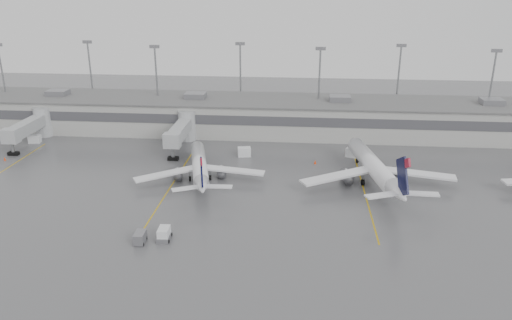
{
  "coord_description": "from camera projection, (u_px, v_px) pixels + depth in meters",
  "views": [
    {
      "loc": [
        5.6,
        -59.96,
        35.91
      ],
      "look_at": [
        -2.02,
        24.0,
        5.0
      ],
      "focal_mm": 35.0,
      "sensor_mm": 36.0,
      "label": 1
    }
  ],
  "objects": [
    {
      "name": "ground",
      "position": [
        255.0,
        254.0,
        68.9
      ],
      "size": [
        260.0,
        260.0,
        0.0
      ],
      "primitive_type": "plane",
      "color": "#525254",
      "rests_on": "ground"
    },
    {
      "name": "terminal",
      "position": [
        277.0,
        116.0,
        121.68
      ],
      "size": [
        152.0,
        17.0,
        9.45
      ],
      "color": "#A6A7A2",
      "rests_on": "ground"
    },
    {
      "name": "light_masts",
      "position": [
        278.0,
        79.0,
        124.37
      ],
      "size": [
        142.4,
        8.0,
        20.6
      ],
      "color": "gray",
      "rests_on": "ground"
    },
    {
      "name": "jet_bridge_left",
      "position": [
        34.0,
        125.0,
        115.02
      ],
      "size": [
        4.0,
        17.2,
        7.0
      ],
      "color": "#999B9E",
      "rests_on": "ground"
    },
    {
      "name": "jet_bridge_right",
      "position": [
        183.0,
        129.0,
        112.06
      ],
      "size": [
        4.0,
        17.2,
        7.0
      ],
      "color": "#999B9E",
      "rests_on": "ground"
    },
    {
      "name": "stand_markings",
      "position": [
        267.0,
        186.0,
        91.34
      ],
      "size": [
        105.25,
        40.0,
        0.01
      ],
      "color": "#C49A0B",
      "rests_on": "ground"
    },
    {
      "name": "jet_mid_left",
      "position": [
        200.0,
        166.0,
        93.32
      ],
      "size": [
        23.7,
        26.88,
        8.84
      ],
      "rotation": [
        0.0,
        0.0,
        0.24
      ],
      "color": "white",
      "rests_on": "ground"
    },
    {
      "name": "jet_mid_right",
      "position": [
        375.0,
        167.0,
        91.26
      ],
      "size": [
        28.34,
        32.03,
        10.44
      ],
      "rotation": [
        0.0,
        0.0,
        0.18
      ],
      "color": "white",
      "rests_on": "ground"
    },
    {
      "name": "baggage_tug",
      "position": [
        164.0,
        235.0,
        72.41
      ],
      "size": [
        2.0,
        2.97,
        1.86
      ],
      "rotation": [
        0.0,
        0.0,
        0.05
      ],
      "color": "white",
      "rests_on": "ground"
    },
    {
      "name": "baggage_cart",
      "position": [
        140.0,
        237.0,
        71.52
      ],
      "size": [
        1.57,
        2.6,
        1.63
      ],
      "rotation": [
        0.0,
        0.0,
        0.05
      ],
      "color": "slate",
      "rests_on": "ground"
    },
    {
      "name": "gse_uld_a",
      "position": [
        35.0,
        139.0,
        115.01
      ],
      "size": [
        2.68,
        1.93,
        1.79
      ],
      "primitive_type": "cube",
      "rotation": [
        0.0,
        0.0,
        0.1
      ],
      "color": "white",
      "rests_on": "ground"
    },
    {
      "name": "gse_uld_b",
      "position": [
        244.0,
        152.0,
        106.3
      ],
      "size": [
        3.01,
        2.3,
        1.92
      ],
      "primitive_type": "cube",
      "rotation": [
        0.0,
        0.0,
        0.2
      ],
      "color": "white",
      "rests_on": "ground"
    },
    {
      "name": "gse_uld_c",
      "position": [
        353.0,
        153.0,
        105.87
      ],
      "size": [
        3.22,
        2.75,
        1.92
      ],
      "primitive_type": "cube",
      "rotation": [
        0.0,
        0.0,
        -0.41
      ],
      "color": "white",
      "rests_on": "ground"
    },
    {
      "name": "gse_loader",
      "position": [
        173.0,
        139.0,
        114.73
      ],
      "size": [
        2.2,
        3.44,
        2.12
      ],
      "primitive_type": "cube",
      "rotation": [
        0.0,
        0.0,
        -0.03
      ],
      "color": "slate",
      "rests_on": "ground"
    },
    {
      "name": "cone_a",
      "position": [
        5.0,
        159.0,
        103.99
      ],
      "size": [
        0.47,
        0.47,
        0.75
      ],
      "primitive_type": "cone",
      "color": "#FD3905",
      "rests_on": "ground"
    },
    {
      "name": "cone_b",
      "position": [
        205.0,
        164.0,
        101.21
      ],
      "size": [
        0.46,
        0.46,
        0.74
      ],
      "primitive_type": "cone",
      "color": "#FD3905",
      "rests_on": "ground"
    },
    {
      "name": "cone_c",
      "position": [
        315.0,
        162.0,
        102.13
      ],
      "size": [
        0.48,
        0.48,
        0.76
      ],
      "primitive_type": "cone",
      "color": "#FD3905",
      "rests_on": "ground"
    }
  ]
}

